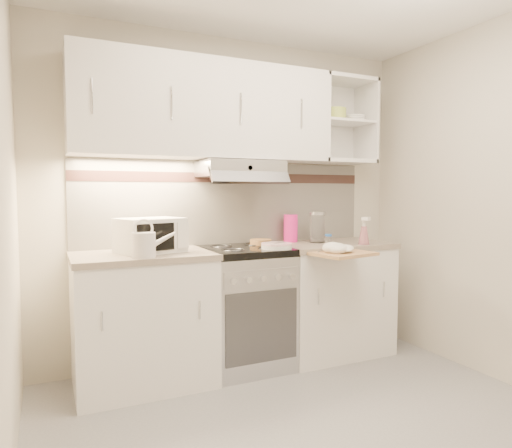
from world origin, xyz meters
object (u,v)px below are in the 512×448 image
at_px(cutting_board, 340,253).
at_px(glass_jar, 317,227).
at_px(spray_bottle, 364,233).
at_px(electric_range, 245,307).
at_px(plate_stack, 277,246).
at_px(watering_can, 145,244).
at_px(pink_pitcher, 291,228).
at_px(microwave, 150,235).

bearing_deg(cutting_board, glass_jar, 67.73).
height_order(spray_bottle, cutting_board, spray_bottle).
distance_m(electric_range, plate_stack, 0.53).
bearing_deg(watering_can, plate_stack, -3.22).
height_order(pink_pitcher, spray_bottle, spray_bottle).
relative_size(electric_range, plate_stack, 4.07).
height_order(watering_can, spray_bottle, watering_can).
relative_size(microwave, pink_pitcher, 2.14).
xyz_separation_m(plate_stack, spray_bottle, (0.75, -0.04, 0.07)).
distance_m(watering_can, spray_bottle, 1.69).
relative_size(plate_stack, glass_jar, 0.90).
relative_size(electric_range, microwave, 1.87).
height_order(electric_range, plate_stack, plate_stack).
xyz_separation_m(watering_can, cutting_board, (1.34, -0.18, -0.12)).
xyz_separation_m(plate_stack, glass_jar, (0.49, 0.23, 0.10)).
relative_size(pink_pitcher, glass_jar, 0.91).
bearing_deg(glass_jar, watering_can, -169.28).
relative_size(plate_stack, pink_pitcher, 0.98).
bearing_deg(electric_range, microwave, 178.97).
bearing_deg(pink_pitcher, plate_stack, -141.37).
bearing_deg(watering_can, cutting_board, -13.30).
bearing_deg(spray_bottle, glass_jar, 108.94).
distance_m(microwave, pink_pitcher, 1.19).
distance_m(plate_stack, cutting_board, 0.46).
relative_size(spray_bottle, cutting_board, 0.56).
bearing_deg(electric_range, plate_stack, -46.64).
distance_m(electric_range, spray_bottle, 1.09).
bearing_deg(watering_can, glass_jar, 5.12).
relative_size(microwave, cutting_board, 1.18).
distance_m(watering_can, pink_pitcher, 1.32).
bearing_deg(cutting_board, microwave, 151.26).
bearing_deg(glass_jar, microwave, -178.30).
bearing_deg(microwave, pink_pitcher, -9.26).
height_order(microwave, watering_can, watering_can).
distance_m(electric_range, pink_pitcher, 0.76).
distance_m(glass_jar, spray_bottle, 0.37).
distance_m(watering_can, glass_jar, 1.46).
bearing_deg(microwave, plate_stack, -29.78).
bearing_deg(spray_bottle, pink_pitcher, 113.26).
bearing_deg(electric_range, cutting_board, -35.19).
distance_m(pink_pitcher, spray_bottle, 0.59).
height_order(plate_stack, pink_pitcher, pink_pitcher).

